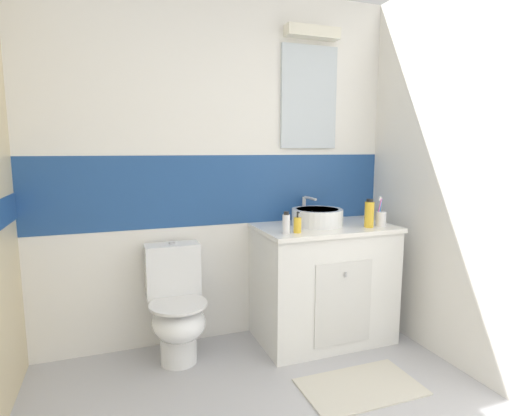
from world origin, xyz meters
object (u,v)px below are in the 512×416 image
object	(u,v)px
toilet	(177,308)
deodorant_spray_can	(286,223)
soap_dispenser	(297,225)
mouthwash_bottle	(369,214)
toothbrush_cup	(381,218)
sink_basin	(317,216)

from	to	relation	value
toilet	deodorant_spray_can	bearing A→B (deg)	-17.31
soap_dispenser	mouthwash_bottle	bearing A→B (deg)	-0.08
mouthwash_bottle	toilet	bearing A→B (deg)	171.14
deodorant_spray_can	mouthwash_bottle	bearing A→B (deg)	0.68
soap_dispenser	toothbrush_cup	bearing A→B (deg)	0.36
toothbrush_cup	mouthwash_bottle	world-z (taller)	toothbrush_cup
toothbrush_cup	mouthwash_bottle	xyz separation A→B (m)	(-0.10, -0.00, 0.04)
toilet	deodorant_spray_can	world-z (taller)	deodorant_spray_can
sink_basin	toilet	bearing A→B (deg)	179.39
toothbrush_cup	mouthwash_bottle	bearing A→B (deg)	-177.25
toothbrush_cup	soap_dispenser	world-z (taller)	toothbrush_cup
toothbrush_cup	deodorant_spray_can	size ratio (longest dim) A/B	1.46
sink_basin	mouthwash_bottle	bearing A→B (deg)	-32.68
soap_dispenser	mouthwash_bottle	distance (m)	0.55
toothbrush_cup	deodorant_spray_can	world-z (taller)	toothbrush_cup
mouthwash_bottle	deodorant_spray_can	world-z (taller)	mouthwash_bottle
toilet	mouthwash_bottle	xyz separation A→B (m)	(1.32, -0.21, 0.59)
soap_dispenser	mouthwash_bottle	world-z (taller)	mouthwash_bottle
sink_basin	mouthwash_bottle	world-z (taller)	mouthwash_bottle
toilet	soap_dispenser	xyz separation A→B (m)	(0.77, -0.21, 0.54)
mouthwash_bottle	deodorant_spray_can	xyz separation A→B (m)	(-0.64, -0.01, -0.03)
mouthwash_bottle	toothbrush_cup	bearing A→B (deg)	2.75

